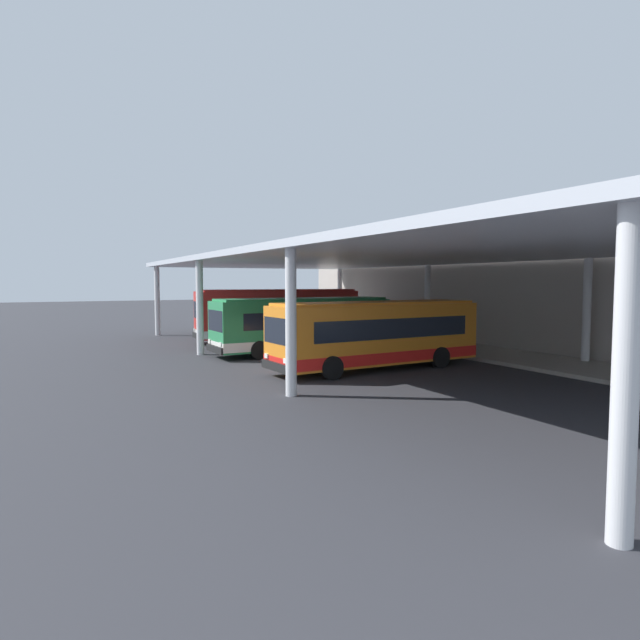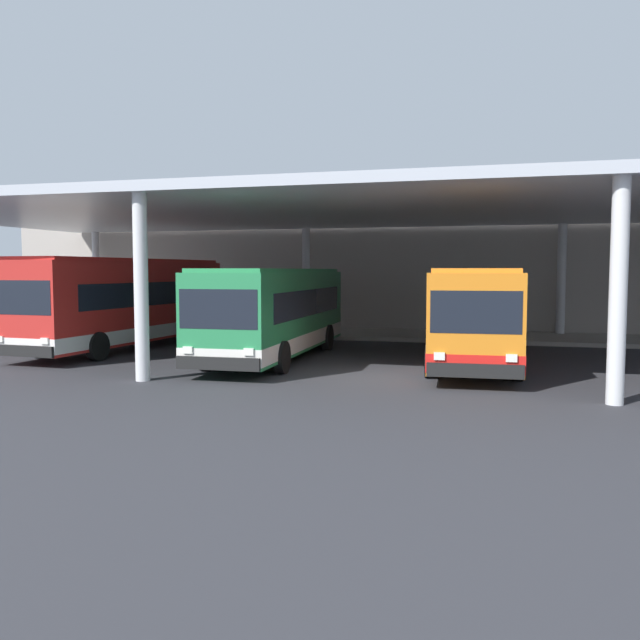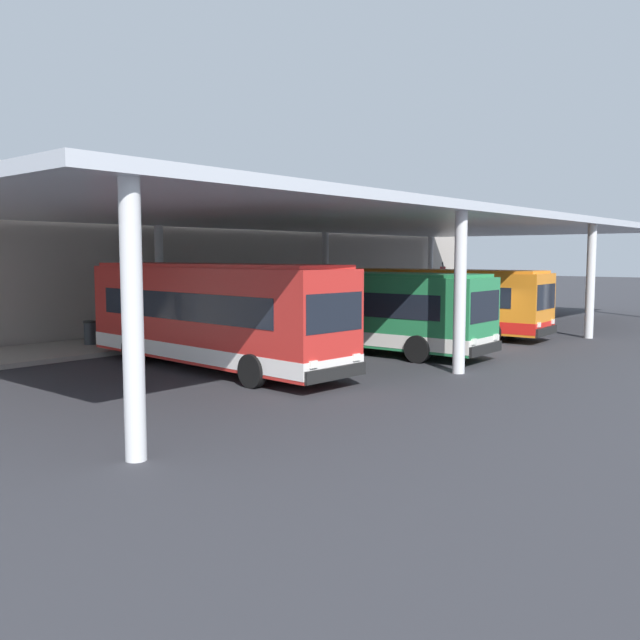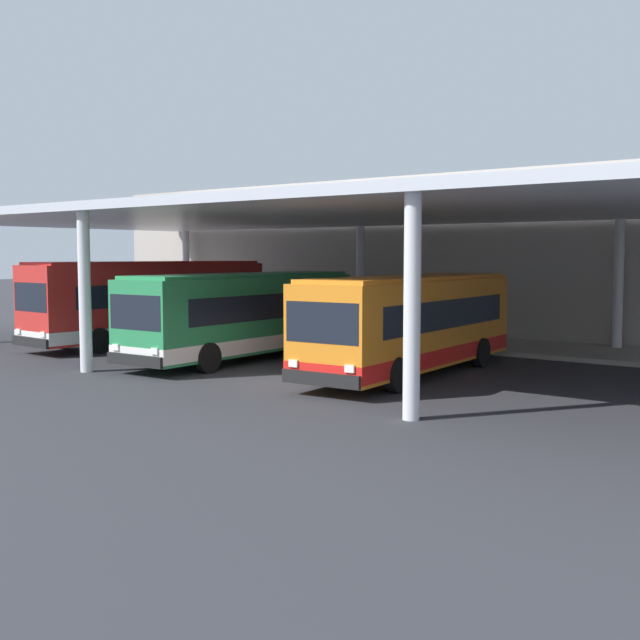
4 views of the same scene
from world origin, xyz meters
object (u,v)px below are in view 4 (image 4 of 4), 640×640
object	(u,v)px
bus_nearest_bay	(151,301)
bus_second_bay	(244,315)
bench_waiting	(305,320)
bus_middle_bay	(412,323)
trash_bin	(268,317)

from	to	relation	value
bus_nearest_bay	bus_second_bay	distance (m)	6.86
bench_waiting	bus_middle_bay	bearing A→B (deg)	-37.27
bus_nearest_bay	trash_bin	bearing A→B (deg)	89.86
bus_nearest_bay	bus_second_bay	bearing A→B (deg)	-11.26
bus_nearest_bay	trash_bin	xyz separation A→B (m)	(0.02, 7.70, -1.16)
bench_waiting	trash_bin	distance (m)	2.51
bus_second_bay	bus_middle_bay	xyz separation A→B (m)	(6.76, 0.56, 0.00)
bus_middle_bay	trash_bin	size ratio (longest dim) A/B	10.87
bus_second_bay	bench_waiting	distance (m)	9.89
bus_nearest_bay	bench_waiting	bearing A→B (deg)	71.53
trash_bin	bus_nearest_bay	bearing A→B (deg)	-90.14
bus_second_bay	bus_middle_bay	bearing A→B (deg)	4.76
bus_nearest_bay	bus_second_bay	world-z (taller)	bus_nearest_bay
bus_middle_bay	bench_waiting	size ratio (longest dim) A/B	5.92
bench_waiting	bus_second_bay	bearing A→B (deg)	-64.72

